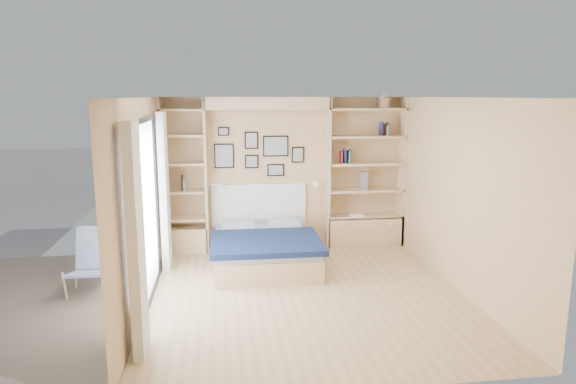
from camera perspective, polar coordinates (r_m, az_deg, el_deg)
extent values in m
plane|color=tan|center=(6.77, 2.03, -11.22)|extent=(4.50, 4.50, 0.00)
plane|color=tan|center=(8.60, -0.39, 2.17)|extent=(4.00, 0.00, 4.00)
plane|color=tan|center=(4.28, 7.16, -6.76)|extent=(4.00, 0.00, 4.00)
plane|color=tan|center=(6.39, -15.87, -1.23)|extent=(0.00, 4.50, 4.50)
plane|color=tan|center=(7.02, 18.42, -0.33)|extent=(0.00, 4.50, 4.50)
plane|color=white|center=(6.28, 2.18, 10.45)|extent=(4.50, 4.50, 0.00)
cube|color=#CFB183|center=(8.37, -9.11, 1.79)|extent=(0.04, 0.35, 2.50)
cube|color=#CFB183|center=(8.55, 4.42, 2.08)|extent=(0.04, 0.35, 2.50)
cube|color=#CFB183|center=(8.30, -2.33, 9.82)|extent=(2.00, 0.35, 0.20)
cube|color=#CFB183|center=(8.90, 12.52, 2.20)|extent=(0.04, 0.35, 2.50)
cube|color=#CFB183|center=(8.42, -13.74, 1.67)|extent=(0.04, 0.35, 2.50)
cube|color=#CFB183|center=(8.91, 8.44, -4.23)|extent=(1.30, 0.35, 0.50)
cube|color=#CFB183|center=(8.61, -11.24, -5.19)|extent=(0.70, 0.35, 0.40)
cube|color=black|center=(6.27, -16.05, 7.58)|extent=(0.04, 2.08, 0.06)
cube|color=black|center=(6.74, -15.07, -11.43)|extent=(0.04, 2.08, 0.06)
cube|color=black|center=(5.44, -16.99, -4.97)|extent=(0.04, 0.06, 2.20)
cube|color=black|center=(7.41, -14.47, -0.74)|extent=(0.04, 0.06, 2.20)
cube|color=silver|center=(6.42, -15.63, -2.36)|extent=(0.01, 2.00, 2.20)
cube|color=white|center=(5.15, -16.53, -5.26)|extent=(0.10, 0.45, 2.30)
cube|color=white|center=(7.66, -13.57, 0.05)|extent=(0.10, 0.45, 2.30)
cube|color=#CFB183|center=(8.84, 8.48, -2.66)|extent=(1.30, 0.35, 0.04)
cube|color=#CFB183|center=(8.75, 8.56, 0.21)|extent=(1.30, 0.35, 0.04)
cube|color=#CFB183|center=(8.68, 8.64, 3.13)|extent=(1.30, 0.35, 0.04)
cube|color=#CFB183|center=(8.64, 8.73, 6.09)|extent=(1.30, 0.35, 0.04)
cube|color=#CFB183|center=(8.61, 8.81, 9.07)|extent=(1.30, 0.35, 0.04)
cube|color=#CFB183|center=(8.52, -11.33, -2.92)|extent=(0.70, 0.35, 0.04)
cube|color=#CFB183|center=(8.43, -11.44, 0.05)|extent=(0.70, 0.35, 0.04)
cube|color=#CFB183|center=(8.36, -11.55, 3.09)|extent=(0.70, 0.35, 0.04)
cube|color=#CFB183|center=(8.31, -11.67, 6.16)|extent=(0.70, 0.35, 0.04)
cube|color=#CFB183|center=(8.29, -11.77, 8.92)|extent=(0.70, 0.35, 0.04)
cube|color=#CFB183|center=(7.80, -2.65, -6.97)|extent=(1.48, 1.85, 0.32)
cube|color=silver|center=(7.73, -2.66, -5.47)|extent=(1.44, 1.81, 0.10)
cube|color=#132044|center=(7.41, -2.46, -5.62)|extent=(1.58, 1.30, 0.08)
cube|color=silver|center=(8.29, -5.59, -3.62)|extent=(0.51, 0.37, 0.12)
cube|color=silver|center=(8.34, -0.50, -3.47)|extent=(0.51, 0.37, 0.12)
cube|color=white|center=(8.63, -3.25, -1.40)|extent=(1.58, 0.04, 0.70)
cube|color=black|center=(8.47, -7.11, 4.00)|extent=(0.32, 0.02, 0.40)
cube|color=gray|center=(8.46, -7.11, 3.99)|extent=(0.28, 0.01, 0.36)
cube|color=black|center=(8.46, -4.09, 5.75)|extent=(0.22, 0.02, 0.28)
cube|color=gray|center=(8.45, -4.08, 5.74)|extent=(0.18, 0.01, 0.24)
cube|color=black|center=(8.50, -4.06, 3.40)|extent=(0.22, 0.02, 0.22)
cube|color=gray|center=(8.49, -4.05, 3.39)|extent=(0.18, 0.01, 0.18)
cube|color=black|center=(8.51, -1.38, 5.12)|extent=(0.42, 0.02, 0.34)
cube|color=gray|center=(8.50, -1.37, 5.12)|extent=(0.38, 0.01, 0.30)
cube|color=black|center=(8.55, -1.37, 2.46)|extent=(0.28, 0.02, 0.20)
cube|color=gray|center=(8.54, -1.36, 2.45)|extent=(0.24, 0.01, 0.16)
cube|color=black|center=(8.57, 1.09, 4.16)|extent=(0.20, 0.02, 0.26)
cube|color=gray|center=(8.56, 1.10, 4.15)|extent=(0.16, 0.01, 0.22)
cube|color=black|center=(8.44, -7.18, 6.70)|extent=(0.18, 0.02, 0.14)
cube|color=gray|center=(8.43, -7.17, 6.70)|extent=(0.14, 0.01, 0.10)
cylinder|color=silver|center=(8.31, -8.13, 0.85)|extent=(0.20, 0.02, 0.02)
cone|color=white|center=(8.32, -7.44, 0.73)|extent=(0.13, 0.12, 0.15)
cylinder|color=silver|center=(8.47, 3.59, 1.12)|extent=(0.20, 0.02, 0.02)
cone|color=white|center=(8.45, 2.92, 0.97)|extent=(0.13, 0.12, 0.15)
cube|color=#A51E1E|center=(8.55, 5.91, 3.89)|extent=(0.02, 0.15, 0.20)
cube|color=navy|center=(8.57, 6.29, 4.02)|extent=(0.03, 0.15, 0.24)
cube|color=black|center=(8.58, 6.56, 3.89)|extent=(0.03, 0.15, 0.20)
cube|color=tan|center=(8.58, 6.63, 3.88)|extent=(0.04, 0.15, 0.20)
cube|color=#26593F|center=(8.59, 6.90, 3.99)|extent=(0.03, 0.15, 0.23)
cube|color=#A51E1E|center=(8.70, 10.41, 6.84)|extent=(0.02, 0.15, 0.19)
cube|color=navy|center=(8.69, 10.33, 6.94)|extent=(0.03, 0.15, 0.22)
cube|color=black|center=(8.71, 10.70, 6.82)|extent=(0.03, 0.15, 0.19)
cube|color=beige|center=(8.72, 10.79, 6.75)|extent=(0.04, 0.15, 0.17)
cube|color=#2B5B53|center=(8.73, 11.03, 6.90)|extent=(0.03, 0.15, 0.21)
cube|color=black|center=(8.40, -11.65, 1.00)|extent=(0.03, 0.15, 0.25)
cube|color=#BFB28C|center=(8.40, -11.51, 0.80)|extent=(0.03, 0.15, 0.18)
cube|color=#CFB183|center=(8.69, 10.58, 9.66)|extent=(0.13, 0.13, 0.15)
cone|color=#CFB183|center=(8.68, 10.61, 10.41)|extent=(0.20, 0.20, 0.08)
cube|color=slate|center=(8.71, 8.38, 1.29)|extent=(0.12, 0.12, 0.30)
cube|color=white|center=(8.75, 7.64, -2.56)|extent=(0.22, 0.16, 0.03)
cube|color=#766857|center=(7.16, -28.36, -11.32)|extent=(3.20, 4.00, 0.05)
cylinder|color=tan|center=(6.98, -23.58, -9.61)|extent=(0.03, 0.14, 0.41)
cylinder|color=tan|center=(6.86, -19.86, -9.70)|extent=(0.03, 0.14, 0.41)
cylinder|color=tan|center=(7.47, -22.40, -7.37)|extent=(0.03, 0.34, 0.67)
cylinder|color=tan|center=(7.36, -18.93, -7.40)|extent=(0.03, 0.34, 0.67)
cube|color=#2A4DA4|center=(7.08, -21.36, -8.45)|extent=(0.48, 0.57, 0.15)
cube|color=#2A4DA4|center=(7.38, -20.72, -5.77)|extent=(0.47, 0.23, 0.55)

